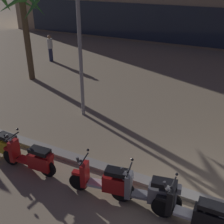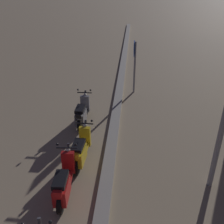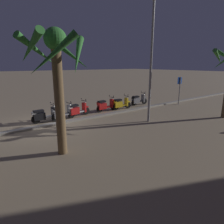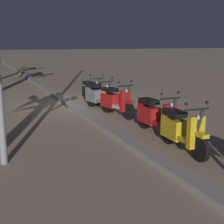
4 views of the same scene
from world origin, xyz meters
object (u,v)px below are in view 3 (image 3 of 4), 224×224
at_px(scooter_grey_far_back, 138,100).
at_px(scooter_red_mid_rear, 77,110).
at_px(scooter_black_last_in_row, 44,115).
at_px(crossing_sign, 180,87).
at_px(scooter_yellow_second_in_line, 121,104).
at_px(scooter_red_mid_front, 105,105).
at_px(palm_tree_by_mall_entrance, 56,64).
at_px(street_lamp, 152,49).
at_px(scooter_grey_tail_end, 62,113).

distance_m(scooter_grey_far_back, scooter_red_mid_rear, 5.99).
height_order(scooter_black_last_in_row, crossing_sign, crossing_sign).
bearing_deg(scooter_yellow_second_in_line, scooter_grey_far_back, -170.54).
distance_m(scooter_grey_far_back, scooter_black_last_in_row, 8.25).
bearing_deg(scooter_red_mid_front, palm_tree_by_mall_entrance, 41.79).
xyz_separation_m(scooter_grey_far_back, street_lamp, (2.93, 3.99, 3.90)).
bearing_deg(scooter_black_last_in_row, scooter_red_mid_front, -178.55).
distance_m(crossing_sign, street_lamp, 7.03).
xyz_separation_m(scooter_red_mid_front, street_lamp, (-0.70, 3.78, 3.89)).
xyz_separation_m(crossing_sign, street_lamp, (6.08, 2.11, 2.84)).
distance_m(scooter_black_last_in_row, street_lamp, 7.54).
xyz_separation_m(scooter_grey_far_back, scooter_red_mid_front, (3.62, 0.20, 0.01)).
height_order(scooter_yellow_second_in_line, street_lamp, street_lamp).
bearing_deg(crossing_sign, scooter_grey_far_back, -30.74).
bearing_deg(palm_tree_by_mall_entrance, scooter_yellow_second_in_line, -145.51).
bearing_deg(scooter_red_mid_front, scooter_grey_far_back, -176.77).
distance_m(scooter_yellow_second_in_line, scooter_black_last_in_row, 5.99).
bearing_deg(scooter_red_mid_rear, scooter_yellow_second_in_line, 179.06).
bearing_deg(palm_tree_by_mall_entrance, crossing_sign, -165.55).
height_order(scooter_grey_tail_end, street_lamp, street_lamp).
height_order(scooter_red_mid_front, scooter_black_last_in_row, same).
bearing_deg(scooter_red_mid_rear, scooter_grey_tail_end, 7.16).
bearing_deg(scooter_red_mid_front, crossing_sign, 166.15).
height_order(scooter_grey_tail_end, crossing_sign, crossing_sign).
xyz_separation_m(palm_tree_by_mall_entrance, street_lamp, (-6.07, -1.02, 0.86)).
xyz_separation_m(scooter_grey_tail_end, street_lamp, (-4.22, 3.52, 3.88)).
bearing_deg(scooter_grey_tail_end, scooter_grey_far_back, -176.31).
xyz_separation_m(scooter_red_mid_front, crossing_sign, (-6.77, 1.67, 1.05)).
relative_size(scooter_grey_far_back, crossing_sign, 0.74).
height_order(scooter_grey_far_back, street_lamp, street_lamp).
xyz_separation_m(scooter_grey_far_back, scooter_yellow_second_in_line, (2.26, 0.38, 0.00)).
bearing_deg(crossing_sign, scooter_grey_tail_end, -7.81).
distance_m(scooter_red_mid_front, scooter_black_last_in_row, 4.62).
bearing_deg(scooter_red_mid_rear, street_lamp, 129.74).
bearing_deg(palm_tree_by_mall_entrance, scooter_red_mid_rear, -122.73).
bearing_deg(scooter_red_mid_rear, scooter_black_last_in_row, 0.16).
height_order(palm_tree_by_mall_entrance, street_lamp, street_lamp).
relative_size(scooter_yellow_second_in_line, street_lamp, 0.24).
distance_m(scooter_red_mid_rear, scooter_black_last_in_row, 2.26).
height_order(scooter_red_mid_rear, palm_tree_by_mall_entrance, palm_tree_by_mall_entrance).
bearing_deg(scooter_yellow_second_in_line, street_lamp, 79.48).
bearing_deg(scooter_grey_far_back, scooter_yellow_second_in_line, 9.46).
distance_m(scooter_grey_far_back, scooter_yellow_second_in_line, 2.29).
bearing_deg(scooter_yellow_second_in_line, scooter_black_last_in_row, -0.52).
bearing_deg(crossing_sign, scooter_yellow_second_in_line, -15.48).
bearing_deg(palm_tree_by_mall_entrance, scooter_black_last_in_row, -99.09).
height_order(scooter_red_mid_front, scooter_grey_tail_end, same).
bearing_deg(crossing_sign, scooter_black_last_in_row, -7.76).
bearing_deg(scooter_red_mid_front, street_lamp, 100.42).
relative_size(scooter_red_mid_rear, palm_tree_by_mall_entrance, 0.37).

